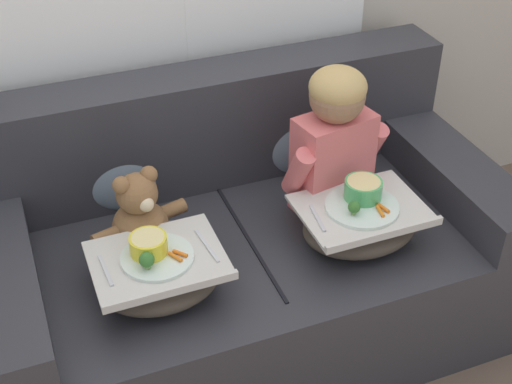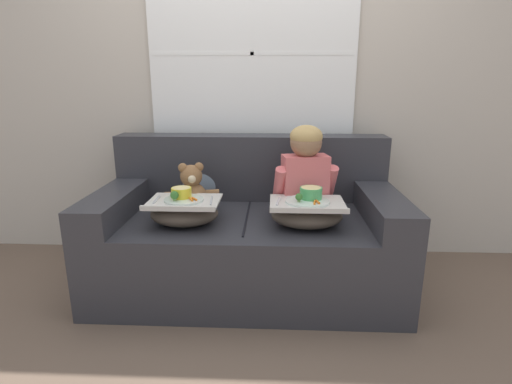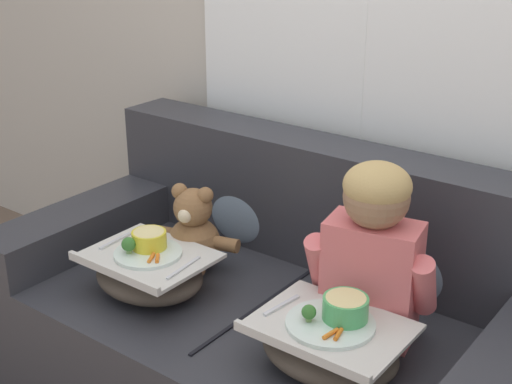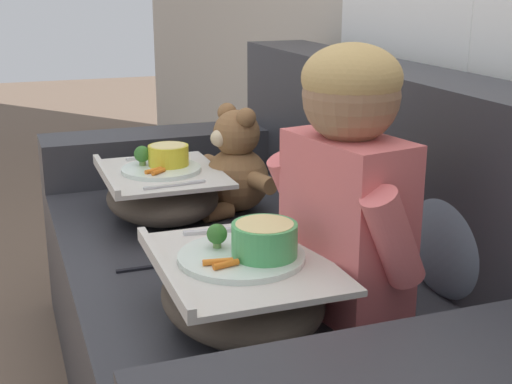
{
  "view_description": "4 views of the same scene",
  "coord_description": "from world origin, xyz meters",
  "px_view_note": "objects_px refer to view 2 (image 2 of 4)",
  "views": [
    {
      "loc": [
        -0.67,
        -1.82,
        2.05
      ],
      "look_at": [
        0.04,
        -0.01,
        0.64
      ],
      "focal_mm": 50.0,
      "sensor_mm": 36.0,
      "label": 1
    },
    {
      "loc": [
        0.16,
        -2.35,
        1.27
      ],
      "look_at": [
        0.05,
        -0.0,
        0.62
      ],
      "focal_mm": 28.0,
      "sensor_mm": 36.0,
      "label": 2
    },
    {
      "loc": [
        1.2,
        -1.64,
        1.69
      ],
      "look_at": [
        -0.13,
        0.11,
        0.8
      ],
      "focal_mm": 50.0,
      "sensor_mm": 36.0,
      "label": 3
    },
    {
      "loc": [
        1.57,
        -0.6,
        1.14
      ],
      "look_at": [
        0.04,
        -0.04,
        0.65
      ],
      "focal_mm": 50.0,
      "sensor_mm": 36.0,
      "label": 4
    }
  ],
  "objects_px": {
    "couch": "(248,233)",
    "throw_pillow_behind_teddy": "(200,177)",
    "child_figure": "(305,166)",
    "lap_tray_teddy": "(184,211)",
    "teddy_bear": "(192,192)",
    "lap_tray_child": "(307,212)",
    "throw_pillow_behind_child": "(302,178)"
  },
  "relations": [
    {
      "from": "throw_pillow_behind_teddy",
      "to": "lap_tray_teddy",
      "type": "bearing_deg",
      "value": -90.12
    },
    {
      "from": "throw_pillow_behind_child",
      "to": "lap_tray_child",
      "type": "relative_size",
      "value": 0.85
    },
    {
      "from": "child_figure",
      "to": "lap_tray_teddy",
      "type": "xyz_separation_m",
      "value": [
        -0.7,
        -0.22,
        -0.22
      ]
    },
    {
      "from": "couch",
      "to": "throw_pillow_behind_child",
      "type": "relative_size",
      "value": 5.15
    },
    {
      "from": "child_figure",
      "to": "throw_pillow_behind_child",
      "type": "bearing_deg",
      "value": 90.04
    },
    {
      "from": "throw_pillow_behind_child",
      "to": "teddy_bear",
      "type": "xyz_separation_m",
      "value": [
        -0.7,
        -0.28,
        -0.03
      ]
    },
    {
      "from": "teddy_bear",
      "to": "lap_tray_teddy",
      "type": "relative_size",
      "value": 0.84
    },
    {
      "from": "couch",
      "to": "throw_pillow_behind_teddy",
      "type": "xyz_separation_m",
      "value": [
        -0.35,
        0.25,
        0.31
      ]
    },
    {
      "from": "throw_pillow_behind_child",
      "to": "throw_pillow_behind_teddy",
      "type": "bearing_deg",
      "value": 180.0
    },
    {
      "from": "child_figure",
      "to": "teddy_bear",
      "type": "relative_size",
      "value": 1.62
    },
    {
      "from": "throw_pillow_behind_child",
      "to": "child_figure",
      "type": "height_order",
      "value": "child_figure"
    },
    {
      "from": "couch",
      "to": "lap_tray_child",
      "type": "height_order",
      "value": "couch"
    },
    {
      "from": "child_figure",
      "to": "lap_tray_child",
      "type": "distance_m",
      "value": 0.31
    },
    {
      "from": "teddy_bear",
      "to": "lap_tray_child",
      "type": "relative_size",
      "value": 0.81
    },
    {
      "from": "couch",
      "to": "teddy_bear",
      "type": "relative_size",
      "value": 5.42
    },
    {
      "from": "throw_pillow_behind_child",
      "to": "lap_tray_child",
      "type": "xyz_separation_m",
      "value": [
        0.0,
        -0.5,
        -0.08
      ]
    },
    {
      "from": "couch",
      "to": "teddy_bear",
      "type": "height_order",
      "value": "couch"
    },
    {
      "from": "teddy_bear",
      "to": "child_figure",
      "type": "bearing_deg",
      "value": 0.27
    },
    {
      "from": "throw_pillow_behind_child",
      "to": "child_figure",
      "type": "relative_size",
      "value": 0.65
    },
    {
      "from": "teddy_bear",
      "to": "lap_tray_child",
      "type": "xyz_separation_m",
      "value": [
        0.7,
        -0.22,
        -0.05
      ]
    },
    {
      "from": "child_figure",
      "to": "lap_tray_teddy",
      "type": "height_order",
      "value": "child_figure"
    },
    {
      "from": "lap_tray_teddy",
      "to": "throw_pillow_behind_child",
      "type": "bearing_deg",
      "value": 35.25
    },
    {
      "from": "throw_pillow_behind_teddy",
      "to": "child_figure",
      "type": "relative_size",
      "value": 0.6
    },
    {
      "from": "throw_pillow_behind_child",
      "to": "teddy_bear",
      "type": "relative_size",
      "value": 1.05
    },
    {
      "from": "throw_pillow_behind_teddy",
      "to": "child_figure",
      "type": "xyz_separation_m",
      "value": [
        0.7,
        -0.27,
        0.14
      ]
    },
    {
      "from": "teddy_bear",
      "to": "throw_pillow_behind_teddy",
      "type": "bearing_deg",
      "value": 90.24
    },
    {
      "from": "child_figure",
      "to": "lap_tray_child",
      "type": "xyz_separation_m",
      "value": [
        0.0,
        -0.22,
        -0.22
      ]
    },
    {
      "from": "throw_pillow_behind_child",
      "to": "teddy_bear",
      "type": "height_order",
      "value": "throw_pillow_behind_child"
    },
    {
      "from": "couch",
      "to": "child_figure",
      "type": "bearing_deg",
      "value": -4.1
    },
    {
      "from": "teddy_bear",
      "to": "lap_tray_teddy",
      "type": "distance_m",
      "value": 0.23
    },
    {
      "from": "lap_tray_child",
      "to": "lap_tray_teddy",
      "type": "height_order",
      "value": "lap_tray_child"
    },
    {
      "from": "child_figure",
      "to": "lap_tray_child",
      "type": "bearing_deg",
      "value": -89.78
    }
  ]
}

